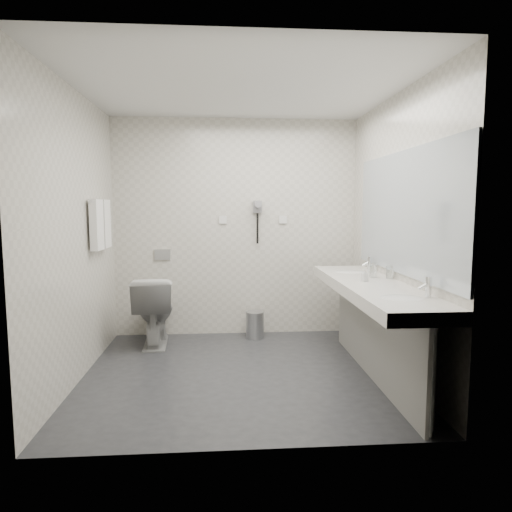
{
  "coord_description": "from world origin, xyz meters",
  "views": [
    {
      "loc": [
        -0.15,
        -3.93,
        1.5
      ],
      "look_at": [
        0.15,
        0.15,
        1.05
      ],
      "focal_mm": 31.51,
      "sensor_mm": 36.0,
      "label": 1
    }
  ],
  "objects": [
    {
      "name": "floor",
      "position": [
        0.0,
        0.0,
        0.0
      ],
      "size": [
        2.8,
        2.8,
        0.0
      ],
      "primitive_type": "plane",
      "color": "#27282C",
      "rests_on": "ground"
    },
    {
      "name": "ceiling",
      "position": [
        0.0,
        0.0,
        2.5
      ],
      "size": [
        2.8,
        2.8,
        0.0
      ],
      "primitive_type": "plane",
      "rotation": [
        3.14,
        0.0,
        0.0
      ],
      "color": "silver",
      "rests_on": "wall_back"
    },
    {
      "name": "wall_back",
      "position": [
        0.0,
        1.3,
        1.25
      ],
      "size": [
        2.8,
        0.0,
        2.8
      ],
      "primitive_type": "plane",
      "rotation": [
        1.57,
        0.0,
        0.0
      ],
      "color": "beige",
      "rests_on": "floor"
    },
    {
      "name": "wall_front",
      "position": [
        0.0,
        -1.3,
        1.25
      ],
      "size": [
        2.8,
        0.0,
        2.8
      ],
      "primitive_type": "plane",
      "rotation": [
        -1.57,
        0.0,
        0.0
      ],
      "color": "beige",
      "rests_on": "floor"
    },
    {
      "name": "wall_left",
      "position": [
        -1.4,
        0.0,
        1.25
      ],
      "size": [
        0.0,
        2.6,
        2.6
      ],
      "primitive_type": "plane",
      "rotation": [
        1.57,
        0.0,
        1.57
      ],
      "color": "beige",
      "rests_on": "floor"
    },
    {
      "name": "wall_right",
      "position": [
        1.4,
        0.0,
        1.25
      ],
      "size": [
        0.0,
        2.6,
        2.6
      ],
      "primitive_type": "plane",
      "rotation": [
        1.57,
        0.0,
        -1.57
      ],
      "color": "beige",
      "rests_on": "floor"
    },
    {
      "name": "vanity_counter",
      "position": [
        1.12,
        -0.2,
        0.8
      ],
      "size": [
        0.55,
        2.2,
        0.1
      ],
      "primitive_type": "cube",
      "color": "silver",
      "rests_on": "floor"
    },
    {
      "name": "vanity_panel",
      "position": [
        1.15,
        -0.2,
        0.38
      ],
      "size": [
        0.03,
        2.15,
        0.75
      ],
      "primitive_type": "cube",
      "color": "gray",
      "rests_on": "floor"
    },
    {
      "name": "vanity_post_near",
      "position": [
        1.18,
        -1.24,
        0.38
      ],
      "size": [
        0.06,
        0.06,
        0.75
      ],
      "primitive_type": "cylinder",
      "color": "silver",
      "rests_on": "floor"
    },
    {
      "name": "vanity_post_far",
      "position": [
        1.18,
        0.84,
        0.38
      ],
      "size": [
        0.06,
        0.06,
        0.75
      ],
      "primitive_type": "cylinder",
      "color": "silver",
      "rests_on": "floor"
    },
    {
      "name": "mirror",
      "position": [
        1.39,
        -0.2,
        1.45
      ],
      "size": [
        0.02,
        2.2,
        1.05
      ],
      "primitive_type": "cube",
      "color": "#B2BCC6",
      "rests_on": "wall_right"
    },
    {
      "name": "basin_near",
      "position": [
        1.12,
        -0.85,
        0.83
      ],
      "size": [
        0.4,
        0.31,
        0.05
      ],
      "primitive_type": "ellipsoid",
      "color": "silver",
      "rests_on": "vanity_counter"
    },
    {
      "name": "basin_far",
      "position": [
        1.12,
        0.45,
        0.83
      ],
      "size": [
        0.4,
        0.31,
        0.05
      ],
      "primitive_type": "ellipsoid",
      "color": "silver",
      "rests_on": "vanity_counter"
    },
    {
      "name": "faucet_near",
      "position": [
        1.32,
        -0.85,
        0.92
      ],
      "size": [
        0.04,
        0.04,
        0.15
      ],
      "primitive_type": "cylinder",
      "color": "silver",
      "rests_on": "vanity_counter"
    },
    {
      "name": "faucet_far",
      "position": [
        1.32,
        0.45,
        0.92
      ],
      "size": [
        0.04,
        0.04,
        0.15
      ],
      "primitive_type": "cylinder",
      "color": "silver",
      "rests_on": "vanity_counter"
    },
    {
      "name": "soap_bottle_a",
      "position": [
        1.08,
        -0.13,
        0.9
      ],
      "size": [
        0.06,
        0.06,
        0.11
      ],
      "primitive_type": "imported",
      "rotation": [
        0.0,
        0.0,
        0.31
      ],
      "color": "white",
      "rests_on": "vanity_counter"
    },
    {
      "name": "glass_left",
      "position": [
        1.36,
        -0.0,
        0.91
      ],
      "size": [
        0.07,
        0.07,
        0.12
      ],
      "primitive_type": "cylinder",
      "rotation": [
        0.0,
        0.0,
        -0.2
      ],
      "color": "silver",
      "rests_on": "vanity_counter"
    },
    {
      "name": "glass_right",
      "position": [
        1.23,
        0.08,
        0.91
      ],
      "size": [
        0.08,
        0.08,
        0.12
      ],
      "primitive_type": "cylinder",
      "rotation": [
        0.0,
        0.0,
        0.39
      ],
      "color": "silver",
      "rests_on": "vanity_counter"
    },
    {
      "name": "toilet",
      "position": [
        -0.91,
        0.93,
        0.38
      ],
      "size": [
        0.47,
        0.77,
        0.76
      ],
      "primitive_type": "imported",
      "rotation": [
        0.0,
        0.0,
        3.2
      ],
      "color": "silver",
      "rests_on": "floor"
    },
    {
      "name": "flush_plate",
      "position": [
        -0.85,
        1.29,
        0.95
      ],
      "size": [
        0.18,
        0.02,
        0.12
      ],
      "primitive_type": "cube",
      "color": "#B2B5BA",
      "rests_on": "wall_back"
    },
    {
      "name": "pedal_bin",
      "position": [
        0.21,
        1.09,
        0.15
      ],
      "size": [
        0.23,
        0.23,
        0.29
      ],
      "primitive_type": "cylinder",
      "rotation": [
        0.0,
        0.0,
        0.11
      ],
      "color": "#B2B5BA",
      "rests_on": "floor"
    },
    {
      "name": "bin_lid",
      "position": [
        0.21,
        1.09,
        0.3
      ],
      "size": [
        0.21,
        0.21,
        0.02
      ],
      "primitive_type": "cylinder",
      "color": "#B2B5BA",
      "rests_on": "pedal_bin"
    },
    {
      "name": "towel_rail",
      "position": [
        -1.35,
        0.55,
        1.55
      ],
      "size": [
        0.02,
        0.62,
        0.02
      ],
      "primitive_type": "cylinder",
      "rotation": [
        1.57,
        0.0,
        0.0
      ],
      "color": "silver",
      "rests_on": "wall_left"
    },
    {
      "name": "towel_near",
      "position": [
        -1.34,
        0.41,
        1.33
      ],
      "size": [
        0.07,
        0.24,
        0.48
      ],
      "primitive_type": "cube",
      "color": "white",
      "rests_on": "towel_rail"
    },
    {
      "name": "towel_far",
      "position": [
        -1.34,
        0.69,
        1.33
      ],
      "size": [
        0.07,
        0.24,
        0.48
      ],
      "primitive_type": "cube",
      "color": "white",
      "rests_on": "towel_rail"
    },
    {
      "name": "dryer_cradle",
      "position": [
        0.25,
        1.27,
        1.5
      ],
      "size": [
        0.1,
        0.04,
        0.14
      ],
      "primitive_type": "cube",
      "color": "gray",
      "rests_on": "wall_back"
    },
    {
      "name": "dryer_barrel",
      "position": [
        0.25,
        1.2,
        1.53
      ],
      "size": [
        0.08,
        0.14,
        0.08
      ],
      "primitive_type": "cylinder",
      "rotation": [
        1.57,
        0.0,
        0.0
      ],
      "color": "gray",
      "rests_on": "dryer_cradle"
    },
    {
      "name": "dryer_cord",
      "position": [
        0.25,
        1.26,
        1.25
      ],
      "size": [
        0.02,
        0.02,
        0.35
      ],
      "primitive_type": "cylinder",
      "color": "black",
      "rests_on": "dryer_cradle"
    },
    {
      "name": "switch_plate_a",
      "position": [
        -0.15,
        1.29,
        1.35
      ],
      "size": [
        0.09,
        0.02,
        0.09
      ],
      "primitive_type": "cube",
      "color": "silver",
      "rests_on": "wall_back"
    },
    {
      "name": "switch_plate_b",
      "position": [
        0.55,
        1.29,
        1.35
      ],
      "size": [
        0.09,
        0.02,
        0.09
      ],
      "primitive_type": "cube",
      "color": "silver",
      "rests_on": "wall_back"
    }
  ]
}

